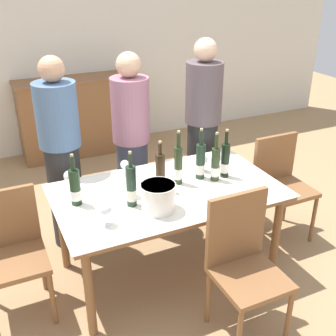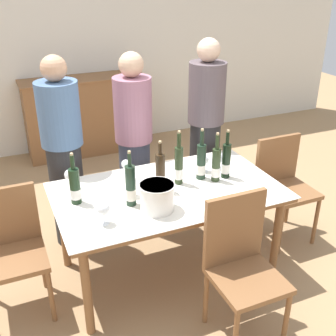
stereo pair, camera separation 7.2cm
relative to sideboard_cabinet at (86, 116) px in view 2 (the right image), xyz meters
name	(u,v)px [view 2 (the right image)]	position (x,y,z in m)	size (l,w,h in m)	color
ground_plane	(168,269)	(0.00, -2.61, -0.49)	(12.00, 12.00, 0.00)	#A37F56
back_wall	(74,38)	(0.00, 0.29, 0.91)	(8.00, 0.10, 2.80)	silver
sideboard_cabinet	(86,116)	(0.00, 0.00, 0.00)	(1.52, 0.46, 0.97)	brown
dining_table	(168,198)	(0.00, -2.61, 0.17)	(1.64, 0.96, 0.72)	brown
ice_bucket	(157,196)	(-0.18, -2.83, 0.34)	(0.24, 0.24, 0.19)	white
wine_bottle_0	(179,166)	(0.12, -2.54, 0.38)	(0.06, 0.06, 0.42)	#28381E
wine_bottle_1	(216,165)	(0.39, -2.61, 0.37)	(0.07, 0.07, 0.39)	#28381E
wine_bottle_2	(201,162)	(0.31, -2.54, 0.37)	(0.07, 0.07, 0.40)	#1E3323
wine_bottle_3	(131,187)	(-0.31, -2.70, 0.38)	(0.07, 0.07, 0.40)	#1E3323
wine_bottle_4	(160,173)	(-0.05, -2.59, 0.38)	(0.07, 0.07, 0.39)	#332314
wine_bottle_5	(75,186)	(-0.65, -2.52, 0.36)	(0.07, 0.07, 0.37)	black
wine_bottle_6	(226,162)	(0.49, -2.59, 0.37)	(0.07, 0.07, 0.39)	black
wine_glass_0	(103,209)	(-0.55, -2.86, 0.35)	(0.09, 0.09, 0.15)	white
wine_glass_1	(204,160)	(0.38, -2.44, 0.34)	(0.08, 0.08, 0.14)	white
wine_glass_2	(219,158)	(0.52, -2.44, 0.33)	(0.08, 0.08, 0.14)	white
wine_glass_3	(70,175)	(-0.64, -2.30, 0.35)	(0.08, 0.08, 0.15)	white
wine_glass_4	(126,165)	(-0.21, -2.26, 0.33)	(0.07, 0.07, 0.13)	white
wine_glass_5	(131,182)	(-0.27, -2.58, 0.35)	(0.08, 0.08, 0.16)	white
chair_right_end	(283,181)	(1.11, -2.53, 0.04)	(0.42, 0.42, 0.90)	brown
chair_near_front	(241,259)	(0.19, -3.32, 0.06)	(0.42, 0.42, 0.96)	brown
chair_left_end	(11,244)	(-1.12, -2.53, 0.03)	(0.42, 0.42, 0.89)	brown
person_host	(64,156)	(-0.61, -1.89, 0.32)	(0.33, 0.33, 1.62)	#262628
person_guest_left	(134,142)	(0.03, -1.80, 0.31)	(0.33, 0.33, 1.58)	#383F56
person_guest_right	(205,131)	(0.69, -1.89, 0.35)	(0.33, 0.33, 1.66)	#262628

